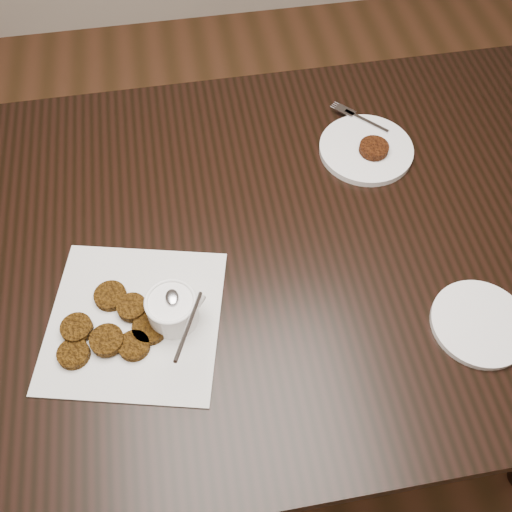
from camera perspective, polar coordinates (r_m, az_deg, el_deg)
The scene contains 7 objects.
floor at distance 1.74m, azimuth -1.11°, elevation -16.11°, with size 4.00×4.00×0.00m, color brown.
table at distance 1.43m, azimuth -0.35°, elevation -7.09°, with size 1.53×0.98×0.75m, color black.
napkin at distance 1.04m, azimuth -12.25°, elevation -6.40°, with size 0.31×0.31×0.00m, color silver.
sauce_ramekin at distance 0.97m, azimuth -8.74°, elevation -4.49°, with size 0.12×0.12×0.13m, color white, non-canonical shape.
patty_cluster at distance 1.03m, azimuth -14.69°, elevation -7.19°, with size 0.21×0.21×0.02m, color brown, non-canonical shape.
plate_with_patty at distance 1.27m, azimuth 11.19°, elevation 10.84°, with size 0.21×0.21×0.03m, color white, non-canonical shape.
plate_empty at distance 1.08m, azimuth 21.81°, elevation -6.40°, with size 0.17×0.17×0.01m, color white.
Camera 1 is at (-0.06, -0.51, 1.66)m, focal length 39.32 mm.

